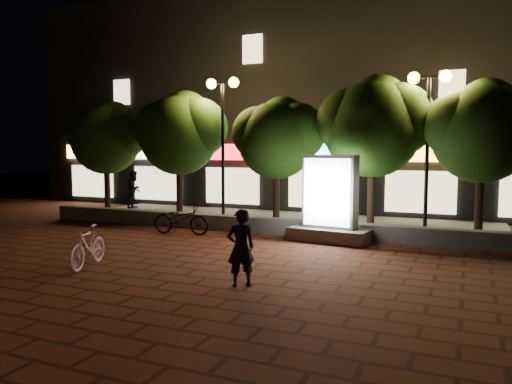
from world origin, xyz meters
The scene contains 16 objects.
ground centered at (0.00, 0.00, 0.00)m, with size 80.00×80.00×0.00m, color #522419.
retaining_wall centered at (0.00, 4.00, 0.25)m, with size 16.00×0.45×0.50m, color slate.
sidewalk centered at (0.00, 6.50, 0.04)m, with size 16.00×5.00×0.08m, color slate.
building_block centered at (-0.01, 12.99, 5.00)m, with size 28.00×8.12×11.30m.
tree_far_left centered at (-6.95, 5.46, 3.29)m, with size 3.36×2.80×4.63m.
tree_left centered at (-3.45, 5.46, 3.44)m, with size 3.60×3.00×4.89m.
tree_mid centered at (0.55, 5.46, 3.22)m, with size 3.24×2.70×4.50m.
tree_right centered at (3.86, 5.46, 3.57)m, with size 3.72×3.10×5.07m.
tree_far_right centered at (7.05, 5.46, 3.37)m, with size 3.48×2.90×4.76m.
street_lamp_left centered at (-1.50, 5.20, 4.03)m, with size 1.26×0.36×5.18m.
street_lamp_right centered at (5.50, 5.20, 3.89)m, with size 1.26×0.36×4.98m.
ad_kiosk centered at (2.95, 3.50, 1.03)m, with size 2.48×1.44×2.56m.
scooter_pink centered at (-1.32, -1.89, 0.48)m, with size 0.45×1.60×0.96m, color #E197C2.
rider centered at (2.61, -1.92, 0.78)m, with size 0.57×0.37×1.55m, color black.
scooter_parked centered at (-1.70, 2.68, 0.50)m, with size 0.66×1.90×1.00m, color black.
pedestrian centered at (-7.10, 7.29, 0.93)m, with size 0.82×0.64×1.69m, color black.
Camera 1 is at (6.72, -10.53, 2.72)m, focal length 34.28 mm.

